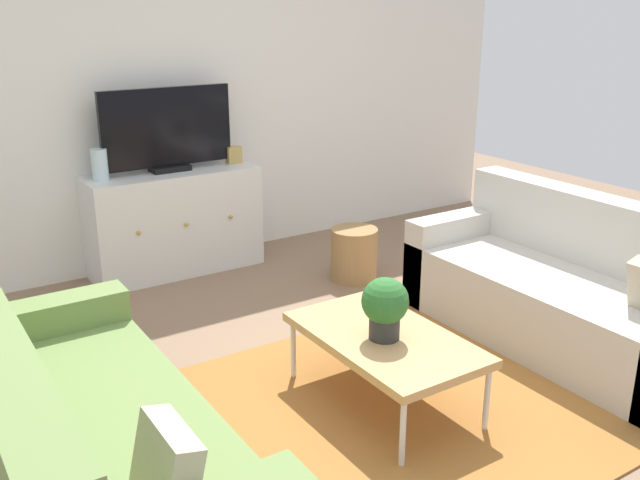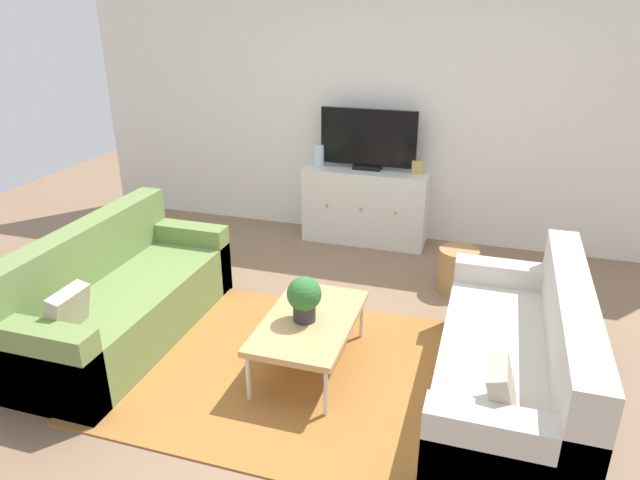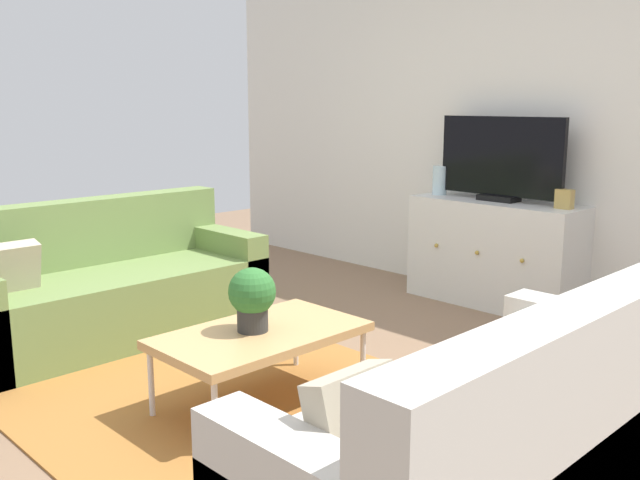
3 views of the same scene
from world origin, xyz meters
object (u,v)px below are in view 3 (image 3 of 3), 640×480
at_px(potted_plant, 252,296).
at_px(flat_screen_tv, 501,159).
at_px(wicker_basket, 569,340).
at_px(mantel_clock, 564,199).
at_px(coffee_table, 261,337).
at_px(couch_right_side, 505,450).
at_px(tv_console, 494,253).
at_px(couch_left_side, 105,291).
at_px(glass_vase, 440,180).

distance_m(potted_plant, flat_screen_tv, 2.44).
bearing_deg(wicker_basket, mantel_clock, 120.37).
bearing_deg(coffee_table, wicker_basket, 59.45).
distance_m(couch_right_side, potted_plant, 1.41).
xyz_separation_m(potted_plant, tv_console, (-0.13, 2.36, -0.17)).
relative_size(couch_right_side, coffee_table, 1.90).
height_order(couch_left_side, couch_right_side, same).
bearing_deg(couch_right_side, coffee_table, 178.46).
xyz_separation_m(coffee_table, mantel_clock, (0.35, 2.34, 0.48)).
relative_size(couch_left_side, wicker_basket, 4.95).
xyz_separation_m(potted_plant, wicker_basket, (0.89, 1.49, -0.36)).
relative_size(couch_right_side, wicker_basket, 4.95).
bearing_deg(coffee_table, potted_plant, -134.99).
bearing_deg(potted_plant, flat_screen_tv, 93.16).
height_order(couch_right_side, mantel_clock, mantel_clock).
relative_size(potted_plant, wicker_basket, 0.81).
bearing_deg(potted_plant, couch_left_side, -179.61).
bearing_deg(wicker_basket, potted_plant, -120.86).
height_order(glass_vase, wicker_basket, glass_vase).
bearing_deg(tv_console, glass_vase, 180.00).
bearing_deg(couch_left_side, tv_console, 60.39).
bearing_deg(mantel_clock, potted_plant, -99.05).
bearing_deg(couch_left_side, flat_screen_tv, 60.60).
height_order(potted_plant, mantel_clock, mantel_clock).
bearing_deg(couch_right_side, couch_left_side, 180.00).
height_order(couch_right_side, coffee_table, couch_right_side).
xyz_separation_m(couch_right_side, glass_vase, (-2.03, 2.37, 0.59)).
relative_size(flat_screen_tv, wicker_basket, 2.52).
xyz_separation_m(flat_screen_tv, mantel_clock, (0.51, -0.02, -0.23)).
xyz_separation_m(couch_right_side, mantel_clock, (-1.01, 2.37, 0.54)).
relative_size(couch_right_side, tv_console, 1.51).
bearing_deg(potted_plant, coffee_table, 45.01).
distance_m(couch_right_side, mantel_clock, 2.64).
relative_size(coffee_table, mantel_clock, 7.68).
bearing_deg(couch_left_side, potted_plant, 0.39).
bearing_deg(couch_left_side, couch_right_side, 0.00).
distance_m(flat_screen_tv, mantel_clock, 0.56).
relative_size(coffee_table, tv_console, 0.79).
distance_m(couch_left_side, glass_vase, 2.59).
height_order(couch_left_side, glass_vase, glass_vase).
bearing_deg(tv_console, couch_right_side, -57.41).
height_order(coffee_table, mantel_clock, mantel_clock).
height_order(potted_plant, glass_vase, glass_vase).
bearing_deg(couch_right_side, potted_plant, 179.58).
bearing_deg(wicker_basket, couch_right_side, -71.67).
distance_m(tv_console, wicker_basket, 1.36).
bearing_deg(tv_console, mantel_clock, 0.00).
bearing_deg(tv_console, potted_plant, -86.81).
relative_size(potted_plant, glass_vase, 1.41).
xyz_separation_m(couch_left_side, potted_plant, (1.48, 0.01, 0.27)).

